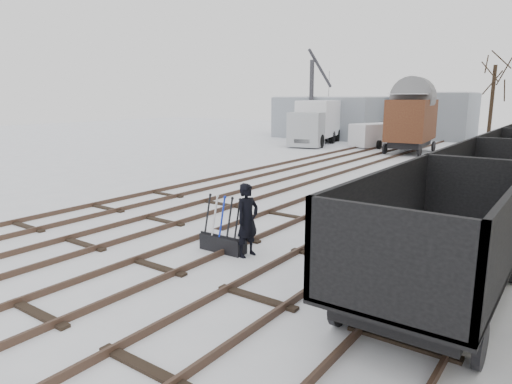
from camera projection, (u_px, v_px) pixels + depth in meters
ground at (156, 268)px, 11.06m from camera, size 120.00×120.00×0.00m
tracks at (371, 181)px, 21.93m from camera, size 13.90×52.00×0.16m
shed_left at (333, 117)px, 46.70m from camera, size 10.00×8.00×4.10m
shed_right at (435, 116)px, 44.72m from camera, size 7.00×6.00×4.50m
ground_frame at (223, 241)px, 12.20m from camera, size 1.31×0.45×1.49m
worker at (248, 220)px, 11.71m from camera, size 0.57×0.77×1.92m
freight_wagon_a at (439, 255)px, 9.05m from camera, size 2.54×6.35×2.59m
freight_wagon_b at (493, 198)px, 14.15m from camera, size 2.54×6.35×2.59m
box_van_wagon at (412, 119)px, 33.27m from camera, size 3.51×5.87×4.28m
lorry at (316, 122)px, 39.51m from camera, size 3.90×8.58×3.74m
panel_van at (375, 135)px, 37.59m from camera, size 3.34×4.72×1.91m
crane at (312, 117)px, 43.59m from camera, size 1.68×4.88×8.40m
tree_far_left at (413, 118)px, 40.56m from camera, size 0.30×0.30×4.46m
tree_far_right at (491, 106)px, 37.30m from camera, size 0.30×0.30×6.59m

